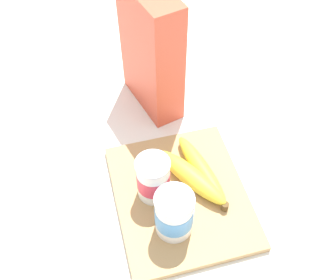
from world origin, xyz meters
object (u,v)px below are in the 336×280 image
(yogurt_cup_front, at_px, (174,214))
(yogurt_cup_back, at_px, (153,178))
(cereal_box, at_px, (151,51))
(cutting_board, at_px, (181,196))
(banana_bunch, at_px, (196,174))

(yogurt_cup_front, height_order, yogurt_cup_back, yogurt_cup_front)
(cereal_box, height_order, yogurt_cup_front, cereal_box)
(cereal_box, bearing_deg, yogurt_cup_front, 158.10)
(cutting_board, distance_m, yogurt_cup_front, 0.09)
(banana_bunch, bearing_deg, cereal_box, 6.06)
(cutting_board, relative_size, yogurt_cup_back, 3.08)
(banana_bunch, bearing_deg, yogurt_cup_back, 96.24)
(yogurt_cup_front, bearing_deg, cereal_box, -7.20)
(cutting_board, height_order, yogurt_cup_front, yogurt_cup_front)
(cereal_box, distance_m, yogurt_cup_front, 0.36)
(yogurt_cup_front, relative_size, banana_bunch, 0.52)
(yogurt_cup_front, xyz_separation_m, yogurt_cup_back, (0.08, 0.02, -0.00))
(yogurt_cup_front, bearing_deg, yogurt_cup_back, 12.19)
(cereal_box, xyz_separation_m, yogurt_cup_front, (-0.34, 0.04, -0.08))
(yogurt_cup_back, bearing_deg, cutting_board, -109.72)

